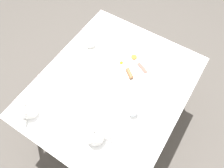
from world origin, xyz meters
TOP-DOWN VIEW (x-y plane):
  - ground_plane at (0.00, 0.00)m, footprint 8.00×8.00m
  - table at (0.00, 0.00)m, footprint 1.03×1.24m
  - breakfast_plate at (-0.04, -0.22)m, footprint 0.31×0.31m
  - teapot_near at (-0.12, 0.38)m, footprint 0.20×0.12m
  - teapot_far at (0.36, 0.47)m, footprint 0.12×0.20m
  - teacup_with_saucer_left at (0.35, -0.22)m, footprint 0.15×0.15m
  - water_glass_tall at (-0.23, 0.10)m, footprint 0.06×0.06m
  - fork_by_plate at (0.26, -0.46)m, footprint 0.19×0.05m
  - knife_by_plate at (0.37, 0.02)m, footprint 0.10×0.20m
  - spoon_for_tea at (-0.05, 0.06)m, footprint 0.12×0.13m

SIDE VIEW (x-z plane):
  - ground_plane at x=0.00m, z-range 0.00..0.00m
  - table at x=0.00m, z-range 0.30..1.01m
  - fork_by_plate at x=0.26m, z-range 0.72..0.72m
  - knife_by_plate at x=0.37m, z-range 0.72..0.72m
  - spoon_for_tea at x=-0.05m, z-range 0.72..0.72m
  - breakfast_plate at x=-0.04m, z-range 0.70..0.74m
  - teacup_with_saucer_left at x=0.35m, z-range 0.71..0.77m
  - water_glass_tall at x=-0.23m, z-range 0.72..0.81m
  - teapot_near at x=-0.12m, z-range 0.70..0.83m
  - teapot_far at x=0.36m, z-range 0.70..0.83m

